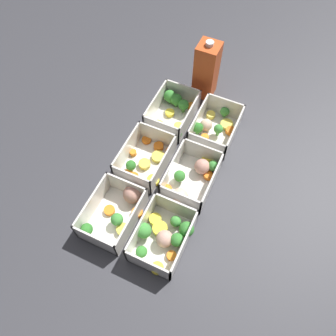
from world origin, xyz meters
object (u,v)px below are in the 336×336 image
at_px(container_near_left, 164,236).
at_px(container_near_center, 192,177).
at_px(container_far_left, 117,211).
at_px(juice_carton, 206,70).
at_px(container_far_center, 145,160).
at_px(container_far_right, 173,111).
at_px(container_near_right, 214,127).

relative_size(container_near_left, container_near_center, 0.95).
height_order(container_far_left, juice_carton, juice_carton).
xyz_separation_m(container_near_center, juice_carton, (0.33, 0.10, 0.07)).
bearing_deg(container_near_left, juice_carton, 10.37).
relative_size(container_far_left, juice_carton, 0.93).
xyz_separation_m(container_near_left, container_far_left, (0.01, 0.14, -0.00)).
relative_size(container_near_left, container_far_center, 1.01).
xyz_separation_m(container_near_left, container_near_center, (0.19, -0.00, -0.00)).
bearing_deg(container_far_right, container_far_left, -179.07).
bearing_deg(juice_carton, container_far_left, 175.11).
xyz_separation_m(container_near_right, juice_carton, (0.14, 0.09, 0.07)).
bearing_deg(container_far_center, container_far_left, -178.06).
xyz_separation_m(container_near_center, container_near_right, (0.19, 0.01, -0.00)).
relative_size(container_far_right, juice_carton, 0.85).
height_order(container_near_left, container_far_left, same).
distance_m(container_near_left, container_near_right, 0.38).
bearing_deg(container_far_center, juice_carton, -8.34).
bearing_deg(container_far_left, container_far_right, 0.93).
distance_m(container_far_left, juice_carton, 0.52).
bearing_deg(container_far_left, container_near_left, -94.40).
bearing_deg(container_near_center, container_far_center, 91.37).
distance_m(container_far_center, container_far_right, 0.20).
bearing_deg(container_far_right, container_near_center, -143.18).
distance_m(container_far_center, juice_carton, 0.35).
distance_m(container_near_right, juice_carton, 0.18).
height_order(container_near_left, juice_carton, juice_carton).
height_order(container_far_center, container_far_right, same).
relative_size(container_far_center, container_far_right, 1.03).
relative_size(container_near_left, container_far_right, 1.03).
height_order(container_near_left, container_far_right, same).
distance_m(container_near_left, container_far_right, 0.41).
xyz_separation_m(container_near_left, container_near_right, (0.38, 0.01, -0.00)).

